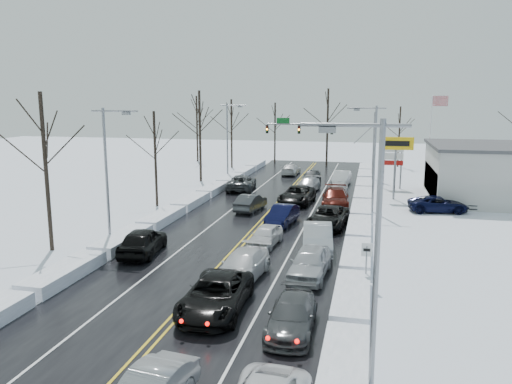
% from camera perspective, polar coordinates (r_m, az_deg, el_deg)
% --- Properties ---
extents(ground, '(160.00, 160.00, 0.00)m').
position_cam_1_polar(ground, '(35.34, -0.88, -5.08)').
color(ground, silver).
rests_on(ground, ground).
extents(road_surface, '(14.00, 84.00, 0.01)m').
position_cam_1_polar(road_surface, '(37.21, -0.14, -4.27)').
color(road_surface, black).
rests_on(road_surface, ground).
extents(snow_bank_left, '(1.65, 72.00, 0.72)m').
position_cam_1_polar(snow_bank_left, '(39.59, -10.93, -3.56)').
color(snow_bank_left, white).
rests_on(snow_bank_left, ground).
extents(snow_bank_right, '(1.65, 72.00, 0.72)m').
position_cam_1_polar(snow_bank_right, '(36.31, 11.67, -4.88)').
color(snow_bank_right, white).
rests_on(snow_bank_right, ground).
extents(traffic_signal_mast, '(13.28, 0.39, 8.00)m').
position_cam_1_polar(traffic_signal_mast, '(61.33, 8.62, 6.68)').
color(traffic_signal_mast, slate).
rests_on(traffic_signal_mast, ground).
extents(tires_plus_sign, '(3.20, 0.34, 6.00)m').
position_cam_1_polar(tires_plus_sign, '(49.28, 15.71, 4.90)').
color(tires_plus_sign, slate).
rests_on(tires_plus_sign, ground).
extents(used_vehicles_sign, '(2.20, 0.22, 4.65)m').
position_cam_1_polar(used_vehicles_sign, '(55.42, 15.36, 3.77)').
color(used_vehicles_sign, slate).
rests_on(used_vehicles_sign, ground).
extents(speed_limit_sign, '(0.55, 0.09, 2.35)m').
position_cam_1_polar(speed_limit_sign, '(26.24, 12.52, -7.23)').
color(speed_limit_sign, slate).
rests_on(speed_limit_sign, ground).
extents(flagpole, '(1.87, 1.20, 10.00)m').
position_cam_1_polar(flagpole, '(63.51, 19.45, 6.73)').
color(flagpole, silver).
rests_on(flagpole, ground).
extents(streetlight_se, '(3.20, 0.25, 9.00)m').
position_cam_1_polar(streetlight_se, '(15.61, 12.97, -5.47)').
color(streetlight_se, slate).
rests_on(streetlight_se, ground).
extents(streetlight_ne, '(3.20, 0.25, 9.00)m').
position_cam_1_polar(streetlight_ne, '(43.23, 13.14, 4.69)').
color(streetlight_ne, slate).
rests_on(streetlight_ne, ground).
extents(streetlight_sw, '(3.20, 0.25, 9.00)m').
position_cam_1_polar(streetlight_sw, '(33.65, -16.47, 2.92)').
color(streetlight_sw, slate).
rests_on(streetlight_sw, ground).
extents(streetlight_nw, '(3.20, 0.25, 9.00)m').
position_cam_1_polar(streetlight_nw, '(59.51, -3.12, 6.50)').
color(streetlight_nw, slate).
rests_on(streetlight_nw, ground).
extents(tree_left_b, '(4.00, 4.00, 10.00)m').
position_cam_1_polar(tree_left_b, '(33.53, -23.10, 5.36)').
color(tree_left_b, '#2D231C').
rests_on(tree_left_b, ground).
extents(tree_left_c, '(3.40, 3.40, 8.50)m').
position_cam_1_polar(tree_left_c, '(45.22, -11.50, 5.81)').
color(tree_left_c, '#2D231C').
rests_on(tree_left_c, ground).
extents(tree_left_d, '(4.20, 4.20, 10.50)m').
position_cam_1_polar(tree_left_d, '(58.38, -6.46, 8.36)').
color(tree_left_d, '#2D231C').
rests_on(tree_left_d, ground).
extents(tree_left_e, '(3.80, 3.80, 9.50)m').
position_cam_1_polar(tree_left_e, '(69.72, -2.83, 8.20)').
color(tree_left_e, '#2D231C').
rests_on(tree_left_e, ground).
extents(tree_far_a, '(4.00, 4.00, 10.00)m').
position_cam_1_polar(tree_far_a, '(77.62, -6.78, 8.64)').
color(tree_far_a, '#2D231C').
rests_on(tree_far_a, ground).
extents(tree_far_b, '(3.60, 3.60, 9.00)m').
position_cam_1_polar(tree_far_b, '(75.44, 2.19, 8.12)').
color(tree_far_b, '#2D231C').
rests_on(tree_far_b, ground).
extents(tree_far_c, '(4.40, 4.40, 11.00)m').
position_cam_1_polar(tree_far_c, '(72.31, 8.21, 9.02)').
color(tree_far_c, '#2D231C').
rests_on(tree_far_c, ground).
extents(tree_far_d, '(3.40, 3.40, 8.50)m').
position_cam_1_polar(tree_far_d, '(73.71, 16.11, 7.39)').
color(tree_far_d, '#2D231C').
rests_on(tree_far_d, ground).
extents(queued_car_2, '(2.84, 5.80, 1.58)m').
position_cam_1_polar(queued_car_2, '(23.52, -4.60, -13.41)').
color(queued_car_2, black).
rests_on(queued_car_2, ground).
extents(queued_car_3, '(2.53, 5.23, 1.47)m').
position_cam_1_polar(queued_car_3, '(27.35, -1.52, -9.85)').
color(queued_car_3, silver).
rests_on(queued_car_3, ground).
extents(queued_car_4, '(1.96, 4.09, 1.35)m').
position_cam_1_polar(queued_car_4, '(33.24, 1.09, -6.10)').
color(queued_car_4, silver).
rests_on(queued_car_4, ground).
extents(queued_car_5, '(2.13, 4.69, 1.49)m').
position_cam_1_polar(queued_car_5, '(38.66, 3.02, -3.72)').
color(queued_car_5, black).
rests_on(queued_car_5, ground).
extents(queued_car_6, '(3.14, 5.99, 1.61)m').
position_cam_1_polar(queued_car_6, '(46.40, 4.68, -1.31)').
color(queued_car_6, black).
rests_on(queued_car_6, ground).
extents(queued_car_7, '(2.63, 5.13, 1.43)m').
position_cam_1_polar(queued_car_7, '(52.48, 5.93, 0.06)').
color(queued_car_7, '#999BA0').
rests_on(queued_car_7, ground).
extents(queued_car_8, '(2.03, 4.54, 1.52)m').
position_cam_1_polar(queued_car_8, '(58.24, 6.37, 1.10)').
color(queued_car_8, '#393C3E').
rests_on(queued_car_8, ground).
extents(queued_car_11, '(1.99, 4.68, 1.35)m').
position_cam_1_polar(queued_car_11, '(21.71, 4.11, -15.54)').
color(queued_car_11, '#3F4244').
rests_on(queued_car_11, ground).
extents(queued_car_12, '(2.19, 4.88, 1.63)m').
position_cam_1_polar(queued_car_12, '(27.74, 6.12, -9.61)').
color(queued_car_12, '#AEB2B7').
rests_on(queued_car_12, ground).
extents(queued_car_13, '(2.43, 5.38, 1.71)m').
position_cam_1_polar(queued_car_13, '(32.32, 7.01, -6.67)').
color(queued_car_13, '#B0B3B9').
rests_on(queued_car_13, ground).
extents(queued_car_14, '(3.12, 5.79, 1.54)m').
position_cam_1_polar(queued_car_14, '(38.24, 8.25, -3.98)').
color(queued_car_14, black).
rests_on(queued_car_14, ground).
extents(queued_car_15, '(2.75, 5.94, 1.68)m').
position_cam_1_polar(queued_car_15, '(45.23, 9.02, -1.72)').
color(queued_car_15, '#430E09').
rests_on(queued_car_15, ground).
extents(queued_car_16, '(1.83, 4.51, 1.53)m').
position_cam_1_polar(queued_car_16, '(50.03, 9.35, -0.55)').
color(queued_car_16, '#BBBBBD').
rests_on(queued_car_16, ground).
extents(queued_car_17, '(2.07, 4.96, 1.60)m').
position_cam_1_polar(queued_car_17, '(56.80, 9.72, 0.77)').
color(queued_car_17, silver).
rests_on(queued_car_17, ground).
extents(oncoming_car_0, '(2.11, 4.59, 1.46)m').
position_cam_1_polar(oncoming_car_0, '(43.31, -0.62, -2.14)').
color(oncoming_car_0, '#3C3E41').
rests_on(oncoming_car_0, ground).
extents(oncoming_car_1, '(3.36, 6.10, 1.62)m').
position_cam_1_polar(oncoming_car_1, '(53.09, -1.65, 0.24)').
color(oncoming_car_1, '#414446').
rests_on(oncoming_car_1, ground).
extents(oncoming_car_2, '(2.08, 4.86, 1.40)m').
position_cam_1_polar(oncoming_car_2, '(64.01, 4.00, 2.00)').
color(oncoming_car_2, silver).
rests_on(oncoming_car_2, ground).
extents(oncoming_car_3, '(2.61, 5.22, 1.71)m').
position_cam_1_polar(oncoming_car_3, '(32.18, -12.75, -6.94)').
color(oncoming_car_3, black).
rests_on(oncoming_car_3, ground).
extents(parked_car_0, '(5.22, 2.94, 1.38)m').
position_cam_1_polar(parked_car_0, '(45.55, 20.04, -2.16)').
color(parked_car_0, black).
rests_on(parked_car_0, ground).
extents(parked_car_1, '(2.46, 5.60, 1.60)m').
position_cam_1_polar(parked_car_1, '(49.46, 22.98, -1.39)').
color(parked_car_1, '#3E4043').
rests_on(parked_car_1, ground).
extents(parked_car_2, '(2.15, 4.65, 1.54)m').
position_cam_1_polar(parked_car_2, '(56.79, 19.87, 0.28)').
color(parked_car_2, white).
rests_on(parked_car_2, ground).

